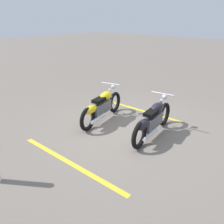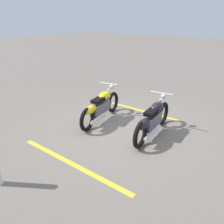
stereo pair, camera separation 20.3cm
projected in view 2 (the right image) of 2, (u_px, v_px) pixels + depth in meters
ground_plane at (124, 127)px, 6.79m from camera, size 60.00×60.00×0.00m
motorcycle_bright_foreground at (100, 107)px, 7.02m from camera, size 2.21×0.75×1.04m
motorcycle_dark_foreground at (152, 119)px, 6.15m from camera, size 2.23×0.66×1.04m
parking_stripe_near at (135, 109)px, 8.11m from camera, size 0.12×3.20×0.01m
parking_stripe_mid at (72, 164)px, 5.11m from camera, size 0.12×3.20×0.01m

